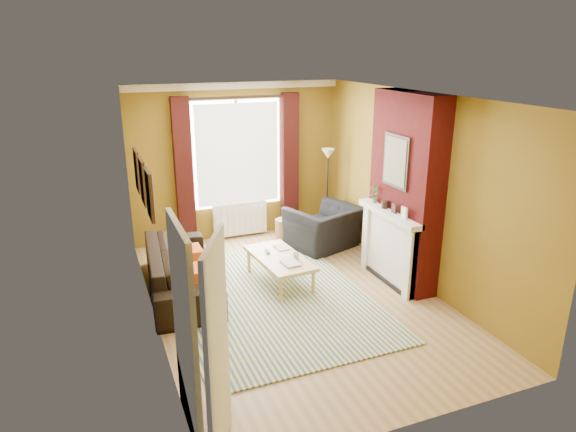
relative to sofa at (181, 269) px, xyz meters
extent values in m
plane|color=olive|center=(1.42, -0.83, -0.34)|extent=(5.50, 5.50, 0.00)
cube|color=#7F6118|center=(1.42, 1.92, 1.06)|extent=(3.80, 0.02, 2.80)
cube|color=#7F6118|center=(1.42, -3.58, 1.06)|extent=(3.80, 0.02, 2.80)
cube|color=#7F6118|center=(3.32, -0.83, 1.06)|extent=(0.02, 5.50, 2.80)
cube|color=#7F6118|center=(-0.48, -0.83, 1.06)|extent=(0.02, 5.50, 2.80)
cube|color=white|center=(1.42, -0.83, 2.46)|extent=(3.80, 5.50, 0.01)
cube|color=#410A09|center=(3.14, -0.83, 1.06)|extent=(0.35, 1.40, 2.80)
cube|color=white|center=(2.95, -0.83, 0.21)|extent=(0.12, 1.30, 1.10)
cube|color=white|center=(2.90, -0.83, 0.74)|extent=(0.22, 1.40, 0.08)
cube|color=white|center=(2.93, -1.41, 0.18)|extent=(0.16, 0.14, 1.04)
cube|color=white|center=(2.93, -0.25, 0.18)|extent=(0.16, 0.14, 1.04)
cube|color=black|center=(2.98, -0.83, 0.11)|extent=(0.06, 0.80, 0.90)
cube|color=black|center=(2.96, -0.83, -0.31)|extent=(0.20, 1.00, 0.06)
cube|color=white|center=(2.91, -1.18, 0.86)|extent=(0.03, 0.12, 0.16)
cube|color=black|center=(2.91, -0.93, 0.85)|extent=(0.03, 0.10, 0.14)
cylinder|color=black|center=(2.91, -0.68, 0.84)|extent=(0.10, 0.10, 0.12)
cube|color=black|center=(2.96, -0.83, 1.51)|extent=(0.03, 0.60, 0.75)
cube|color=#A47C37|center=(2.93, -0.83, 1.51)|extent=(0.01, 0.52, 0.66)
cube|color=white|center=(1.42, 1.88, 2.40)|extent=(3.80, 0.08, 0.12)
cube|color=white|center=(1.42, 1.89, 1.21)|extent=(1.60, 0.04, 1.90)
cube|color=white|center=(1.42, 1.85, 1.21)|extent=(1.50, 0.02, 1.80)
cube|color=white|center=(1.42, 1.87, 1.21)|extent=(0.06, 0.04, 1.90)
cube|color=#370F0C|center=(0.44, 1.80, 1.01)|extent=(0.30, 0.16, 2.50)
cube|color=#370F0C|center=(2.40, 1.80, 1.01)|extent=(0.30, 0.16, 2.50)
cylinder|color=black|center=(1.42, 1.80, 2.21)|extent=(2.30, 0.05, 0.05)
cube|color=white|center=(1.42, 1.82, 0.01)|extent=(1.00, 0.10, 0.60)
cube|color=white|center=(0.97, 1.76, 0.01)|extent=(0.04, 0.03, 0.56)
cube|color=white|center=(1.08, 1.76, 0.01)|extent=(0.04, 0.03, 0.56)
cube|color=white|center=(1.19, 1.76, 0.01)|extent=(0.04, 0.03, 0.56)
cube|color=white|center=(1.30, 1.76, 0.01)|extent=(0.04, 0.03, 0.56)
cube|color=white|center=(1.41, 1.76, 0.01)|extent=(0.04, 0.03, 0.56)
cube|color=white|center=(1.52, 1.76, 0.01)|extent=(0.04, 0.03, 0.56)
cube|color=white|center=(1.63, 1.76, 0.01)|extent=(0.04, 0.03, 0.56)
cube|color=white|center=(1.74, 1.76, 0.01)|extent=(0.04, 0.03, 0.56)
cube|color=white|center=(1.85, 1.76, 0.01)|extent=(0.04, 0.03, 0.56)
cube|color=black|center=(-0.45, -0.93, 1.41)|extent=(0.04, 0.44, 0.58)
cube|color=gold|center=(-0.43, -0.93, 1.41)|extent=(0.01, 0.38, 0.52)
cube|color=black|center=(-0.45, -0.28, 1.41)|extent=(0.04, 0.44, 0.58)
cube|color=green|center=(-0.43, -0.28, 1.41)|extent=(0.01, 0.38, 0.52)
cube|color=black|center=(-0.45, 0.37, 1.41)|extent=(0.04, 0.44, 0.58)
cube|color=#BF2F35|center=(-0.43, 0.37, 1.41)|extent=(0.01, 0.38, 0.52)
cube|color=white|center=(-0.46, -2.88, 0.66)|extent=(0.05, 0.94, 2.06)
cube|color=black|center=(-0.44, -2.88, 0.66)|extent=(0.02, 0.80, 1.98)
cube|color=white|center=(-0.26, -3.24, 0.66)|extent=(0.37, 0.74, 1.98)
imported|color=#477C37|center=(2.91, -0.38, 0.92)|extent=(0.14, 0.10, 0.27)
cube|color=#C14610|center=(0.15, -0.60, 0.18)|extent=(0.34, 0.40, 0.16)
cube|color=#C14610|center=(0.15, 0.10, 0.18)|extent=(0.34, 0.40, 0.16)
cube|color=#34448F|center=(1.10, -0.69, -0.33)|extent=(2.67, 3.67, 0.02)
imported|color=black|center=(0.00, 0.00, 0.00)|extent=(1.08, 2.38, 0.68)
imported|color=black|center=(2.63, 0.77, 0.03)|extent=(1.39, 1.31, 0.73)
cube|color=#DABE7D|center=(1.40, -0.28, 0.06)|extent=(0.75, 1.33, 0.05)
cylinder|color=#DABE7D|center=(1.20, -0.87, -0.15)|extent=(0.06, 0.06, 0.37)
cylinder|color=#DABE7D|center=(1.71, -0.83, -0.15)|extent=(0.06, 0.06, 0.37)
cylinder|color=#DABE7D|center=(1.10, 0.27, -0.15)|extent=(0.06, 0.06, 0.37)
cylinder|color=#DABE7D|center=(1.61, 0.32, -0.15)|extent=(0.06, 0.06, 0.37)
cylinder|color=olive|center=(2.11, 1.36, -0.14)|extent=(0.35, 0.35, 0.40)
cylinder|color=black|center=(2.96, 1.34, -0.32)|extent=(0.31, 0.31, 0.03)
cylinder|color=black|center=(2.96, 1.34, 0.44)|extent=(0.03, 0.03, 1.50)
cone|color=beige|center=(2.96, 1.34, 1.21)|extent=(0.31, 0.31, 0.18)
imported|color=#999999|center=(1.34, -0.60, 0.10)|extent=(0.24, 0.31, 0.03)
imported|color=#999999|center=(1.46, 0.02, 0.10)|extent=(0.22, 0.28, 0.02)
imported|color=#999999|center=(1.59, -0.46, 0.14)|extent=(0.13, 0.13, 0.10)
cube|color=#29292C|center=(1.29, -0.06, 0.10)|extent=(0.07, 0.17, 0.02)
camera|label=1|loc=(-1.06, -6.83, 3.06)|focal=32.00mm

